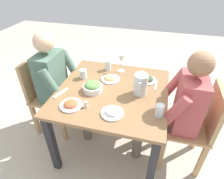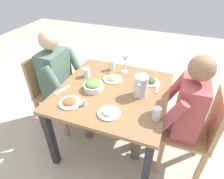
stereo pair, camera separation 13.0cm
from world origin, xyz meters
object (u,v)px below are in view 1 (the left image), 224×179
dining_table (112,99)px  water_pitcher (141,84)px  water_glass_by_pitcher (83,74)px  plate_yoghurt (112,112)px  wine_glass (122,59)px  water_glass_near_left (108,65)px  chair_far (197,124)px  salad_bowl (93,87)px  water_glass_far_left (160,110)px  plate_dolmas (148,79)px  plate_rice_curry (71,104)px  diner_far (176,108)px  chair_near (45,92)px  diner_near (60,83)px  plate_fries (110,78)px  salt_shaker (86,104)px

dining_table → water_pitcher: 0.32m
water_pitcher → water_glass_by_pitcher: size_ratio=2.08×
plate_yoghurt → wine_glass: size_ratio=0.92×
water_glass_by_pitcher → water_glass_near_left: bearing=139.2°
chair_far → salad_bowl: chair_far is taller
plate_yoghurt → water_glass_far_left: size_ratio=1.77×
plate_dolmas → water_glass_far_left: (0.47, 0.14, 0.03)m
plate_rice_curry → water_glass_by_pitcher: 0.44m
diner_far → salad_bowl: 0.75m
chair_far → dining_table: bearing=-91.7°
water_pitcher → plate_yoghurt: (0.32, -0.17, -0.08)m
salad_bowl → water_glass_by_pitcher: size_ratio=1.93×
chair_near → chair_far: bearing=86.6°
dining_table → chair_far: chair_far is taller
diner_near → diner_far: (0.09, 1.15, 0.00)m
water_glass_far_left → wine_glass: wine_glass is taller
water_glass_by_pitcher → wine_glass: size_ratio=0.47×
dining_table → plate_rice_curry: (0.31, -0.27, 0.12)m
chair_near → water_glass_by_pitcher: size_ratio=9.64×
water_glass_by_pitcher → water_glass_near_left: 0.29m
plate_dolmas → plate_yoghurt: plate_dolmas is taller
salad_bowl → wine_glass: bearing=157.0°
plate_rice_curry → water_glass_by_pitcher: size_ratio=2.03×
salad_bowl → wine_glass: 0.46m
plate_fries → water_glass_by_pitcher: 0.27m
plate_dolmas → plate_yoghurt: (0.55, -0.21, -0.00)m
wine_glass → dining_table: bearing=-0.7°
diner_near → dining_table: bearing=83.1°
chair_far → diner_near: 1.37m
water_glass_near_left → water_glass_by_pitcher: bearing=-40.8°
water_pitcher → water_glass_far_left: size_ratio=1.86×
plate_rice_curry → salt_shaker: 0.13m
diner_far → water_glass_far_left: size_ratio=11.51×
water_glass_far_left → water_glass_near_left: 0.82m
chair_near → plate_dolmas: bearing=98.9°
plate_yoghurt → plate_fries: bearing=-163.1°
salad_bowl → water_glass_near_left: bearing=175.9°
chair_near → salad_bowl: size_ratio=4.99×
diner_near → wine_glass: bearing=116.4°
plate_rice_curry → dining_table: bearing=138.7°
water_pitcher → wine_glass: (-0.34, -0.24, 0.05)m
chair_far → plate_yoghurt: (0.29, -0.70, 0.23)m
plate_fries → diner_far: bearing=73.6°
salad_bowl → water_glass_far_left: (0.18, 0.60, 0.01)m
water_pitcher → plate_dolmas: water_pitcher is taller
plate_yoghurt → salt_shaker: salt_shaker is taller
water_pitcher → plate_fries: size_ratio=1.04×
water_pitcher → salt_shaker: size_ratio=3.52×
chair_far → plate_rice_curry: size_ratio=4.74×
chair_near → salad_bowl: chair_near is taller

